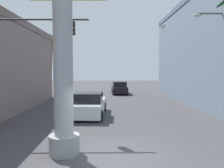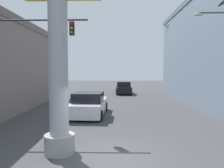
{
  "view_description": "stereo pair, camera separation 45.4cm",
  "coord_description": "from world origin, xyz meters",
  "views": [
    {
      "loc": [
        -0.18,
        -7.48,
        3.04
      ],
      "look_at": [
        0.0,
        5.63,
        2.19
      ],
      "focal_mm": 35.0,
      "sensor_mm": 36.0,
      "label": 1
    },
    {
      "loc": [
        0.27,
        -7.48,
        3.04
      ],
      "look_at": [
        0.0,
        5.63,
        2.19
      ],
      "focal_mm": 35.0,
      "sensor_mm": 36.0,
      "label": 2
    }
  ],
  "objects": [
    {
      "name": "ground_plane",
      "position": [
        0.0,
        10.0,
        0.0
      ],
      "size": [
        88.28,
        88.28,
        0.0
      ],
      "primitive_type": "plane",
      "color": "#424244"
    },
    {
      "name": "neon_sign_pole",
      "position": [
        -1.79,
        0.25,
        5.28
      ],
      "size": [
        3.04,
        1.1,
        11.05
      ],
      "color": "#9E9EA3",
      "rests_on": "ground"
    },
    {
      "name": "street_lamp",
      "position": [
        6.53,
        5.6,
        3.96
      ],
      "size": [
        2.16,
        0.28,
        6.52
      ],
      "color": "#59595E",
      "rests_on": "ground"
    },
    {
      "name": "traffic_light_mast",
      "position": [
        -5.08,
        4.15,
        4.12
      ],
      "size": [
        5.69,
        0.32,
        5.77
      ],
      "color": "#333333",
      "rests_on": "ground"
    },
    {
      "name": "car_lead",
      "position": [
        -1.57,
        6.96,
        0.7
      ],
      "size": [
        2.31,
        4.74,
        1.56
      ],
      "color": "black",
      "rests_on": "ground"
    },
    {
      "name": "car_far",
      "position": [
        1.15,
        20.35,
        0.74
      ],
      "size": [
        2.01,
        4.62,
        1.56
      ],
      "color": "black",
      "rests_on": "ground"
    },
    {
      "name": "palm_tree_far_left",
      "position": [
        -6.91,
        17.48,
        4.35
      ],
      "size": [
        3.39,
        3.16,
        7.18
      ],
      "color": "brown",
      "rests_on": "ground"
    },
    {
      "name": "palm_tree_far_right",
      "position": [
        7.39,
        19.99,
        5.26
      ],
      "size": [
        2.86,
        2.81,
        8.96
      ],
      "color": "brown",
      "rests_on": "ground"
    }
  ]
}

